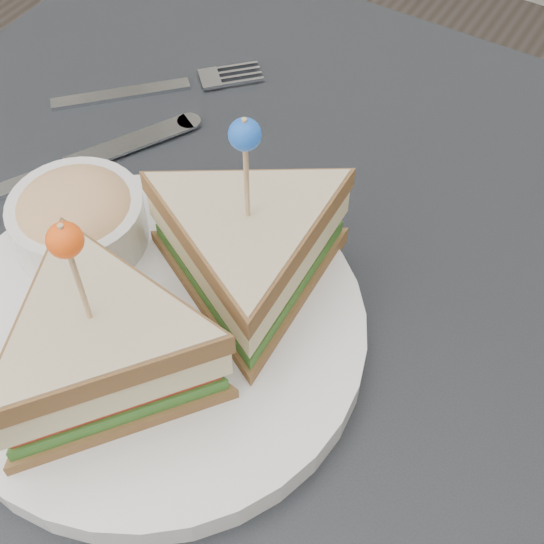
# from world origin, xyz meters

# --- Properties ---
(table) EXTENTS (0.80, 0.80, 0.75)m
(table) POSITION_xyz_m (0.00, 0.00, 0.67)
(table) COLOR black
(table) RESTS_ON ground
(plate_meal) EXTENTS (0.37, 0.37, 0.17)m
(plate_meal) POSITION_xyz_m (-0.04, -0.04, 0.80)
(plate_meal) COLOR white
(plate_meal) RESTS_ON table
(cutlery_fork) EXTENTS (0.15, 0.15, 0.01)m
(cutlery_fork) POSITION_xyz_m (-0.20, 0.18, 0.75)
(cutlery_fork) COLOR silver
(cutlery_fork) RESTS_ON table
(cutlery_knife) EXTENTS (0.11, 0.19, 0.01)m
(cutlery_knife) POSITION_xyz_m (-0.21, 0.06, 0.75)
(cutlery_knife) COLOR silver
(cutlery_knife) RESTS_ON table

